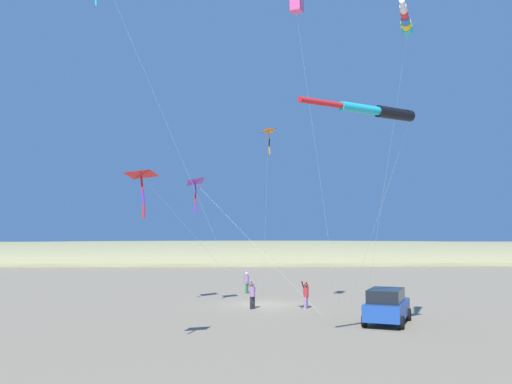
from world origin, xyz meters
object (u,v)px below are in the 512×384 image
(parked_car, at_px, (387,306))
(kite_windsock_striped_overhead, at_px, (377,111))
(person_adult_flyer, at_px, (252,293))
(kite_delta_magenta_far_left, at_px, (142,175))
(cooler_box, at_px, (369,311))
(kite_windsock_small_distant, at_px, (406,21))
(person_child_grey_jacket, at_px, (306,294))
(kite_delta_checkered_midright, at_px, (195,182))
(person_child_green_jacket, at_px, (247,281))
(kite_delta_long_streamer_left, at_px, (268,132))

(parked_car, height_order, kite_windsock_striped_overhead, kite_windsock_striped_overhead)
(parked_car, xyz_separation_m, kite_windsock_striped_overhead, (-5.66, 1.86, 9.06))
(person_adult_flyer, distance_m, kite_delta_magenta_far_left, 14.63)
(cooler_box, bearing_deg, kite_windsock_small_distant, 177.85)
(person_child_grey_jacket, height_order, kite_windsock_small_distant, kite_windsock_small_distant)
(parked_car, xyz_separation_m, kite_delta_checkered_midright, (6.98, 10.66, 7.17))
(parked_car, distance_m, kite_delta_magenta_far_left, 14.76)
(cooler_box, bearing_deg, person_child_green_jacket, 31.05)
(person_child_green_jacket, bearing_deg, person_child_grey_jacket, -157.99)
(kite_delta_long_streamer_left, bearing_deg, kite_delta_magenta_far_left, 136.82)
(person_child_green_jacket, bearing_deg, cooler_box, -148.95)
(person_adult_flyer, bearing_deg, person_child_grey_jacket, -89.67)
(cooler_box, xyz_separation_m, person_child_grey_jacket, (2.69, 3.38, 0.73))
(parked_car, bearing_deg, cooler_box, 2.15)
(kite_windsock_small_distant, bearing_deg, person_child_green_jacket, 18.09)
(person_child_grey_jacket, distance_m, kite_delta_checkered_midright, 10.19)
(person_adult_flyer, distance_m, kite_windsock_striped_overhead, 15.53)
(person_child_green_jacket, height_order, kite_delta_magenta_far_left, kite_delta_magenta_far_left)
(parked_car, bearing_deg, kite_delta_checkered_midright, 56.78)
(parked_car, distance_m, cooler_box, 3.35)
(kite_windsock_striped_overhead, height_order, kite_delta_checkered_midright, kite_windsock_striped_overhead)
(person_adult_flyer, bearing_deg, kite_delta_magenta_far_left, 158.48)
(parked_car, xyz_separation_m, kite_windsock_small_distant, (-5.49, 0.45, 13.15))
(kite_windsock_striped_overhead, height_order, kite_delta_long_streamer_left, kite_windsock_striped_overhead)
(kite_windsock_striped_overhead, height_order, kite_windsock_small_distant, kite_windsock_small_distant)
(cooler_box, distance_m, kite_delta_checkered_midright, 13.68)
(kite_delta_long_streamer_left, bearing_deg, kite_windsock_small_distant, -130.34)
(person_child_green_jacket, bearing_deg, kite_windsock_striped_overhead, -165.68)
(person_adult_flyer, relative_size, kite_windsock_striped_overhead, 0.15)
(person_child_grey_jacket, bearing_deg, person_adult_flyer, 90.33)
(parked_car, bearing_deg, kite_delta_long_streamer_left, 95.09)
(kite_windsock_striped_overhead, xyz_separation_m, kite_windsock_small_distant, (0.17, -1.41, 4.09))
(person_child_grey_jacket, distance_m, kite_delta_magenta_far_left, 16.12)
(cooler_box, relative_size, kite_windsock_striped_overhead, 0.05)
(kite_delta_magenta_far_left, bearing_deg, kite_delta_long_streamer_left, -43.18)
(person_child_grey_jacket, height_order, kite_delta_magenta_far_left, kite_delta_magenta_far_left)
(person_child_grey_jacket, relative_size, kite_delta_checkered_midright, 0.20)
(cooler_box, height_order, kite_windsock_small_distant, kite_windsock_small_distant)
(kite_windsock_striped_overhead, bearing_deg, kite_delta_long_streamer_left, 40.75)
(person_child_grey_jacket, xyz_separation_m, kite_delta_magenta_far_left, (-12.39, 8.28, 6.15))
(person_child_green_jacket, relative_size, kite_windsock_striped_overhead, 0.16)
(parked_car, height_order, person_child_grey_jacket, parked_car)
(person_child_green_jacket, bearing_deg, kite_windsock_small_distant, -161.91)
(kite_delta_checkered_midright, height_order, kite_delta_long_streamer_left, kite_delta_long_streamer_left)
(person_child_grey_jacket, bearing_deg, kite_windsock_small_distant, -165.08)
(kite_windsock_striped_overhead, bearing_deg, kite_delta_checkered_midright, 34.84)
(person_adult_flyer, bearing_deg, kite_delta_checkered_midright, 74.48)
(person_child_grey_jacket, distance_m, kite_windsock_small_distant, 17.70)
(cooler_box, height_order, person_child_green_jacket, person_child_green_jacket)
(kite_windsock_small_distant, distance_m, kite_delta_magenta_far_left, 13.35)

